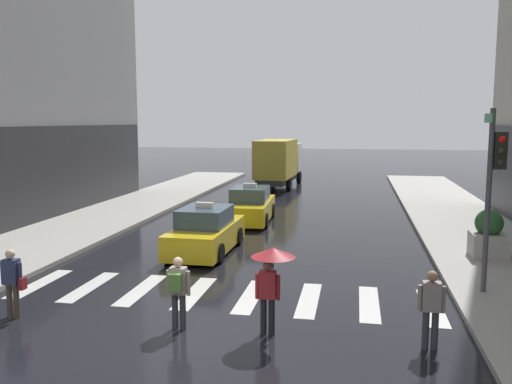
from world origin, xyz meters
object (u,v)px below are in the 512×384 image
at_px(planter_near_corner, 488,236).
at_px(taxi_second, 250,206).
at_px(box_truck, 279,161).
at_px(pedestrian_with_umbrella, 271,267).
at_px(pedestrian_with_handbag, 12,279).
at_px(pedestrian_plain_coat, 431,305).
at_px(taxi_lead, 206,232).
at_px(traffic_light_pole, 494,175).
at_px(pedestrian_with_backpack, 178,287).

bearing_deg(planter_near_corner, taxi_second, 148.91).
relative_size(box_truck, pedestrian_with_umbrella, 3.93).
distance_m(box_truck, pedestrian_with_handbag, 26.07).
distance_m(taxi_second, pedestrian_plain_coat, 14.49).
xyz_separation_m(taxi_lead, taxi_second, (0.43, 5.98, 0.00)).
height_order(taxi_lead, pedestrian_with_umbrella, pedestrian_with_umbrella).
xyz_separation_m(box_truck, planter_near_corner, (9.65, -18.44, -0.98)).
bearing_deg(traffic_light_pole, planter_near_corner, 77.36).
relative_size(box_truck, planter_near_corner, 4.76).
relative_size(pedestrian_with_umbrella, pedestrian_with_handbag, 1.18).
relative_size(taxi_second, planter_near_corner, 2.88).
height_order(taxi_second, box_truck, box_truck).
relative_size(pedestrian_with_handbag, pedestrian_plain_coat, 1.00).
height_order(traffic_light_pole, planter_near_corner, traffic_light_pole).
bearing_deg(pedestrian_plain_coat, pedestrian_with_backpack, 179.30).
xyz_separation_m(taxi_lead, planter_near_corner, (9.52, 0.50, 0.15)).
relative_size(taxi_second, pedestrian_plain_coat, 2.79).
distance_m(traffic_light_pole, taxi_second, 12.70).
bearing_deg(box_truck, taxi_lead, -89.60).
bearing_deg(pedestrian_with_handbag, box_truck, 84.29).
bearing_deg(pedestrian_with_backpack, taxi_second, 94.09).
relative_size(box_truck, pedestrian_with_handbag, 4.62).
bearing_deg(traffic_light_pole, pedestrian_plain_coat, -117.47).
distance_m(traffic_light_pole, box_truck, 24.01).
bearing_deg(pedestrian_with_backpack, pedestrian_plain_coat, -0.70).
bearing_deg(traffic_light_pole, taxi_second, 131.38).
xyz_separation_m(taxi_second, box_truck, (-0.56, 12.96, 1.13)).
xyz_separation_m(pedestrian_with_handbag, pedestrian_plain_coat, (9.45, -0.07, 0.01)).
relative_size(pedestrian_with_umbrella, pedestrian_with_backpack, 1.18).
distance_m(taxi_second, planter_near_corner, 10.62).
height_order(pedestrian_with_backpack, planter_near_corner, planter_near_corner).
bearing_deg(taxi_lead, pedestrian_with_handbag, -111.29).
distance_m(traffic_light_pole, taxi_lead, 9.62).
height_order(box_truck, pedestrian_plain_coat, box_truck).
height_order(taxi_second, pedestrian_with_umbrella, pedestrian_with_umbrella).
xyz_separation_m(taxi_lead, pedestrian_plain_coat, (6.73, -7.06, 0.21)).
relative_size(traffic_light_pole, pedestrian_with_handbag, 2.91).
xyz_separation_m(taxi_second, planter_near_corner, (9.09, -5.48, 0.15)).
xyz_separation_m(box_truck, pedestrian_with_backpack, (1.49, -25.93, -0.88)).
bearing_deg(taxi_lead, taxi_second, 85.91).
bearing_deg(pedestrian_plain_coat, taxi_lead, 133.61).
distance_m(pedestrian_with_handbag, planter_near_corner, 14.35).
distance_m(traffic_light_pole, pedestrian_with_handbag, 12.17).
bearing_deg(traffic_light_pole, pedestrian_with_umbrella, -145.92).
bearing_deg(pedestrian_with_handbag, taxi_second, 76.34).
height_order(box_truck, pedestrian_with_handbag, box_truck).
bearing_deg(pedestrian_plain_coat, pedestrian_with_handbag, 179.56).
height_order(box_truck, planter_near_corner, box_truck).
bearing_deg(planter_near_corner, box_truck, 117.63).
height_order(traffic_light_pole, pedestrian_with_backpack, traffic_light_pole).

